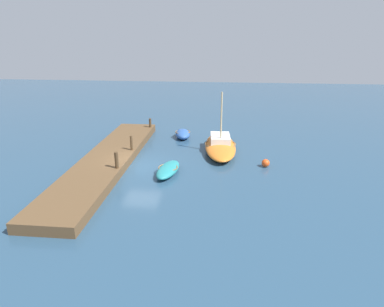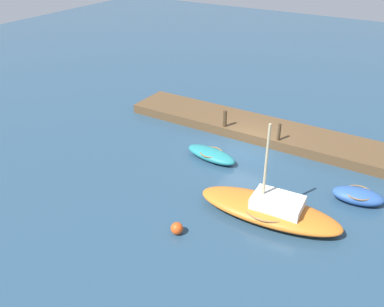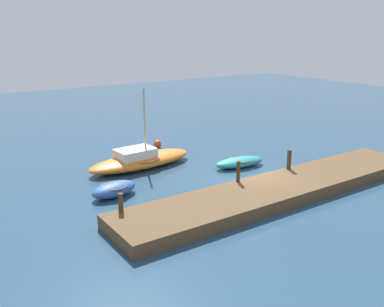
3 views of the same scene
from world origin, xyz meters
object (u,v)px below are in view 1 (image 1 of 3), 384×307
object	(u,v)px
mooring_post_east	(116,160)
rowboat_teal	(168,170)
mooring_post_mid_west	(131,143)
mooring_post_west	(150,123)
sailboat_orange	(220,145)
marker_buoy	(266,163)
dinghy_blue	(183,134)
mooring_post_mid_east	(117,161)

from	to	relation	value
mooring_post_east	rowboat_teal	bearing A→B (deg)	104.12
mooring_post_mid_west	mooring_post_east	bearing A→B (deg)	0.00
rowboat_teal	mooring_post_west	bearing A→B (deg)	-152.95
sailboat_orange	marker_buoy	xyz separation A→B (m)	(3.00, 3.19, -0.20)
dinghy_blue	mooring_post_mid_west	size ratio (longest dim) A/B	2.41
mooring_post_east	mooring_post_mid_west	bearing A→B (deg)	180.00
sailboat_orange	mooring_post_mid_west	bearing A→B (deg)	-75.80
mooring_post_east	marker_buoy	world-z (taller)	mooring_post_east
sailboat_orange	mooring_post_mid_east	world-z (taller)	sailboat_orange
mooring_post_mid_west	mooring_post_mid_east	xyz separation A→B (m)	(3.58, 0.00, -0.06)
dinghy_blue	mooring_post_west	bearing A→B (deg)	-119.06
rowboat_teal	mooring_post_mid_west	xyz separation A→B (m)	(-2.80, -3.16, 0.83)
rowboat_teal	dinghy_blue	bearing A→B (deg)	-171.54
sailboat_orange	mooring_post_mid_west	distance (m)	6.81
sailboat_orange	mooring_post_mid_east	bearing A→B (deg)	-52.47
mooring_post_mid_east	mooring_post_east	bearing A→B (deg)	0.00
mooring_post_west	marker_buoy	world-z (taller)	mooring_post_west
sailboat_orange	mooring_post_east	size ratio (longest dim) A/B	6.33
rowboat_teal	mooring_post_mid_west	bearing A→B (deg)	-123.48
mooring_post_west	marker_buoy	bearing A→B (deg)	52.94
mooring_post_mid_west	marker_buoy	bearing A→B (deg)	84.68
mooring_post_mid_west	mooring_post_east	distance (m)	3.59
mooring_post_mid_east	marker_buoy	world-z (taller)	mooring_post_mid_east
rowboat_teal	sailboat_orange	world-z (taller)	sailboat_orange
rowboat_teal	marker_buoy	xyz separation A→B (m)	(-1.90, 6.48, -0.03)
sailboat_orange	mooring_post_east	xyz separation A→B (m)	(5.70, -6.45, 0.66)
mooring_post_west	marker_buoy	xyz separation A→B (m)	(7.28, 9.64, -0.72)
sailboat_orange	marker_buoy	bearing A→B (deg)	42.88
mooring_post_mid_east	mooring_post_mid_west	bearing A→B (deg)	180.00
dinghy_blue	marker_buoy	distance (m)	9.01
mooring_post_mid_west	mooring_post_mid_east	bearing A→B (deg)	0.00
sailboat_orange	mooring_post_west	size ratio (longest dim) A/B	8.48
rowboat_teal	mooring_post_mid_west	distance (m)	4.30
dinghy_blue	mooring_post_east	world-z (taller)	mooring_post_east
sailboat_orange	dinghy_blue	bearing A→B (deg)	-137.66
mooring_post_mid_west	mooring_post_mid_east	size ratio (longest dim) A/B	1.13
rowboat_teal	mooring_post_mid_west	size ratio (longest dim) A/B	3.09
mooring_post_west	mooring_post_mid_west	distance (m)	6.38
mooring_post_east	dinghy_blue	bearing A→B (deg)	160.79
mooring_post_mid_west	marker_buoy	world-z (taller)	mooring_post_mid_west
mooring_post_west	mooring_post_mid_east	size ratio (longest dim) A/B	0.84
rowboat_teal	mooring_post_west	xyz separation A→B (m)	(-9.18, -3.16, 0.70)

